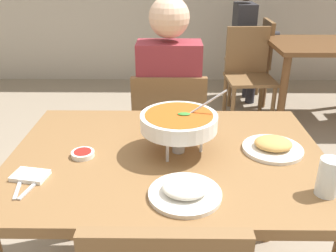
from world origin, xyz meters
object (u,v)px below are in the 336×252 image
at_px(appetizer_plate, 273,146).
at_px(chair_bg_right, 248,69).
at_px(dining_table_main, 168,178).
at_px(patron_bg_middle, 247,35).
at_px(rice_plate, 185,191).
at_px(drink_glass, 328,179).
at_px(curry_bowl, 179,122).
at_px(sauce_dish, 83,154).
at_px(diner_main, 169,95).
at_px(dining_table_far, 323,58).
at_px(chair_diner_main, 169,133).
at_px(chair_bg_middle, 256,57).

relative_size(appetizer_plate, chair_bg_right, 0.27).
relative_size(dining_table_main, patron_bg_middle, 0.95).
bearing_deg(dining_table_main, rice_plate, -78.04).
relative_size(appetizer_plate, drink_glass, 1.85).
bearing_deg(curry_bowl, drink_glass, -30.64).
height_order(sauce_dish, drink_glass, drink_glass).
xyz_separation_m(diner_main, sauce_dish, (-0.33, -0.79, 0.04)).
bearing_deg(curry_bowl, chair_bg_right, 71.48).
height_order(curry_bowl, rice_plate, curry_bowl).
bearing_deg(dining_table_far, rice_plate, -120.06).
distance_m(appetizer_plate, drink_glass, 0.31).
distance_m(rice_plate, appetizer_plate, 0.48).
distance_m(chair_diner_main, diner_main, 0.24).
xyz_separation_m(dining_table_far, chair_bg_middle, (-0.51, 0.55, -0.13)).
bearing_deg(diner_main, chair_bg_middle, 63.68).
xyz_separation_m(chair_diner_main, chair_bg_right, (0.76, 1.43, 0.00)).
bearing_deg(chair_bg_right, dining_table_far, -4.11).
height_order(drink_glass, dining_table_far, drink_glass).
bearing_deg(rice_plate, appetizer_plate, 40.48).
bearing_deg(chair_bg_right, chair_diner_main, -118.02).
distance_m(curry_bowl, dining_table_far, 2.53).
bearing_deg(dining_table_main, patron_bg_middle, 72.97).
height_order(curry_bowl, sauce_dish, curry_bowl).
relative_size(curry_bowl, dining_table_far, 0.33).
distance_m(appetizer_plate, sauce_dish, 0.76).
bearing_deg(diner_main, dining_table_main, -90.00).
distance_m(diner_main, dining_table_far, 1.98).
xyz_separation_m(appetizer_plate, chair_bg_right, (0.34, 2.13, -0.29)).
bearing_deg(dining_table_far, appetizer_plate, -116.14).
relative_size(diner_main, appetizer_plate, 5.46).
distance_m(dining_table_main, curry_bowl, 0.25).
bearing_deg(patron_bg_middle, rice_plate, -104.42).
bearing_deg(chair_bg_right, appetizer_plate, -99.03).
height_order(drink_glass, chair_bg_middle, drink_glass).
bearing_deg(appetizer_plate, chair_bg_right, 80.97).
xyz_separation_m(chair_diner_main, appetizer_plate, (0.42, -0.70, 0.29)).
height_order(chair_diner_main, curry_bowl, curry_bowl).
bearing_deg(rice_plate, chair_bg_right, 73.97).
height_order(chair_diner_main, chair_bg_right, same).
bearing_deg(chair_bg_right, drink_glass, -95.68).
distance_m(drink_glass, chair_bg_right, 2.46).
xyz_separation_m(sauce_dish, drink_glass, (0.85, -0.24, 0.05)).
bearing_deg(sauce_dish, rice_plate, -33.16).
relative_size(curry_bowl, chair_bg_middle, 0.37).
relative_size(drink_glass, chair_bg_middle, 0.14).
xyz_separation_m(curry_bowl, patron_bg_middle, (0.78, 2.67, -0.16)).
relative_size(dining_table_main, dining_table_far, 1.24).
bearing_deg(patron_bg_middle, dining_table_main, -107.03).
height_order(diner_main, sauce_dish, diner_main).
height_order(dining_table_main, chair_bg_right, chair_bg_right).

